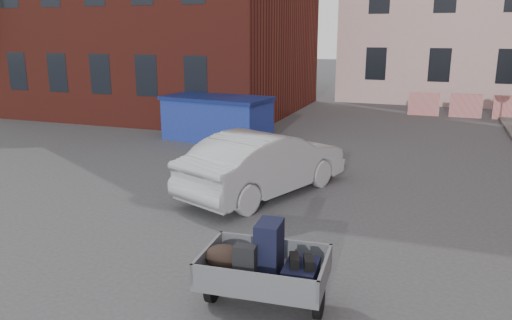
% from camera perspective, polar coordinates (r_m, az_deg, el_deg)
% --- Properties ---
extents(ground, '(120.00, 120.00, 0.00)m').
position_cam_1_polar(ground, '(9.12, -0.98, -8.39)').
color(ground, '#38383A').
rests_on(ground, ground).
extents(far_building, '(6.00, 6.00, 8.00)m').
position_cam_1_polar(far_building, '(37.70, -18.25, 14.42)').
color(far_building, maroon).
rests_on(far_building, ground).
extents(barriers, '(4.70, 0.18, 1.00)m').
position_cam_1_polar(barriers, '(23.08, 22.85, 5.73)').
color(barriers, red).
rests_on(barriers, ground).
extents(trailer, '(1.67, 1.85, 1.20)m').
position_cam_1_polar(trailer, '(6.57, 0.86, -12.04)').
color(trailer, black).
rests_on(trailer, ground).
extents(dumpster, '(3.72, 2.28, 1.47)m').
position_cam_1_polar(dumpster, '(16.79, -4.46, 4.79)').
color(dumpster, navy).
rests_on(dumpster, ground).
extents(silver_car, '(2.99, 4.57, 1.42)m').
position_cam_1_polar(silver_car, '(11.11, 1.05, -0.31)').
color(silver_car, '#A3A5AB').
rests_on(silver_car, ground).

